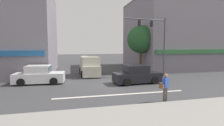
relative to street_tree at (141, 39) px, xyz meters
The scene contains 11 objects.
ground_plane 9.10m from the street_tree, 130.94° to the right, with size 120.00×120.00×0.00m, color #3D3D3F.
lane_marking_stripe 11.75m from the street_tree, 118.92° to the right, with size 9.00×0.24×0.01m, color silver.
sidewalk_curb 16.09m from the street_tree, 110.00° to the right, with size 40.00×5.00×0.16m, color gray.
building_right_corner 8.11m from the street_tree, 25.46° to the left, with size 13.50×11.73×10.07m.
street_tree is the anchor object (origin of this frame).
utility_pole_near_left 13.12m from the street_tree, behind, with size 1.40×0.22×8.97m.
traffic_light_mast 3.65m from the street_tree, 85.50° to the right, with size 4.86×0.78×6.20m.
van_crossing_rightbound 7.42m from the street_tree, 168.55° to the right, with size 2.07×4.62×2.11m.
sedan_waiting_far 7.90m from the street_tree, 115.12° to the right, with size 4.20×2.08×1.58m.
sedan_parked_curbside 12.67m from the street_tree, 157.57° to the right, with size 4.19×2.06×1.58m.
pedestrian_foreground_with_bag 12.69m from the street_tree, 106.19° to the right, with size 0.68×0.43×1.67m.
Camera 1 is at (-3.32, -14.46, 3.19)m, focal length 28.00 mm.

